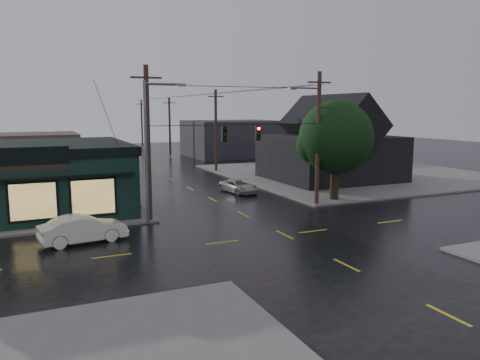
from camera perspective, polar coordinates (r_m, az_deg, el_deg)
name	(u,v)px	position (r m, az deg, el deg)	size (l,w,h in m)	color
ground_plane	(284,235)	(28.02, 5.44, -6.66)	(160.00, 160.00, 0.00)	black
sidewalk_ne	(351,173)	(55.31, 13.33, 0.81)	(28.00, 28.00, 0.15)	#64615D
pizza_shop	(9,178)	(36.79, -26.36, 0.21)	(16.30, 12.34, 4.90)	black
ne_building	(331,137)	(49.53, 10.99, 5.11)	(12.60, 11.60, 8.75)	black
corner_tree	(336,138)	(38.20, 11.60, 5.09)	(5.92, 5.92, 7.97)	black
utility_pole_nw	(150,222)	(31.64, -10.88, -5.00)	(2.00, 0.32, 10.15)	#301C15
utility_pole_ne	(316,205)	(36.73, 9.30, -3.06)	(2.00, 0.32, 10.15)	#301C15
utility_pole_far_a	(216,172)	(55.69, -2.92, 1.00)	(2.00, 0.32, 9.65)	#301C15
utility_pole_far_b	(170,156)	(74.57, -8.49, 2.85)	(2.00, 0.32, 9.15)	#301C15
utility_pole_far_c	(143,147)	(93.92, -11.79, 3.93)	(2.00, 0.32, 9.15)	#301C15
span_signal_assembly	(241,133)	(32.92, 0.13, 5.72)	(13.00, 0.48, 1.23)	black
streetlight_nw	(148,224)	(30.91, -11.12, -5.33)	(5.40, 0.30, 9.15)	slate
streetlight_ne	(317,203)	(37.57, 9.35, -2.80)	(5.40, 0.30, 9.15)	slate
bg_building_west	(27,151)	(63.71, -24.57, 3.19)	(12.00, 10.00, 4.40)	#2E2621
bg_building_east	(233,138)	(74.67, -0.84, 5.11)	(14.00, 12.00, 5.60)	#26252A
sedan_cream	(83,229)	(27.54, -18.55, -5.69)	(1.64, 4.70, 1.55)	white
suv_silver	(239,186)	(41.60, -0.14, -0.76)	(1.96, 4.24, 1.18)	#A2A296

